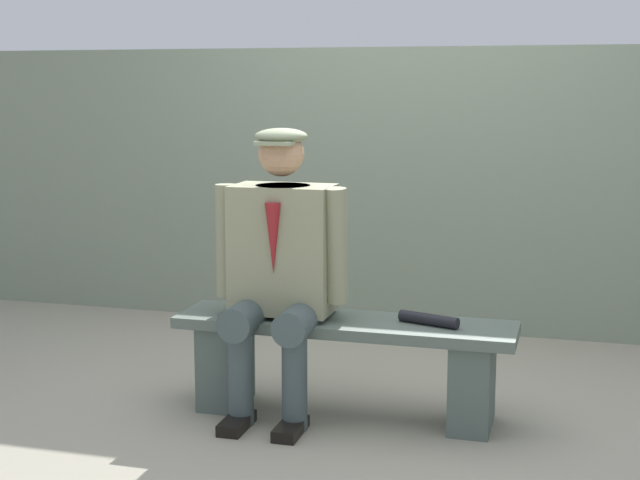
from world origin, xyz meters
name	(u,v)px	position (x,y,z in m)	size (l,w,h in m)	color
ground_plane	(344,415)	(0.00, 0.00, 0.00)	(30.00, 30.00, 0.00)	gray
bench	(344,354)	(0.00, 0.00, 0.28)	(1.51, 0.37, 0.44)	#505D53
seated_man	(280,261)	(0.28, 0.05, 0.70)	(0.61, 0.55, 1.28)	gray
rolled_magazine	(429,319)	(-0.37, 0.00, 0.47)	(0.05, 0.05, 0.27)	black
stadium_wall	(413,189)	(0.00, -1.67, 0.84)	(12.00, 0.24, 1.68)	gray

